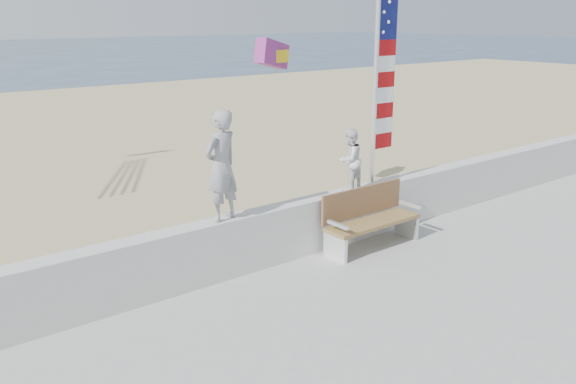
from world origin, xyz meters
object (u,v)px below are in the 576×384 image
(child, at_px, (350,160))
(flag, at_px, (381,74))
(bench, at_px, (369,217))
(adult, at_px, (221,166))

(child, relative_size, flag, 0.30)
(child, bearing_deg, bench, 85.43)
(adult, relative_size, flag, 0.46)
(child, relative_size, bench, 0.58)
(adult, distance_m, bench, 2.89)
(adult, bearing_deg, flag, 164.32)
(adult, distance_m, flag, 3.40)
(flag, bearing_deg, bench, -143.98)
(child, distance_m, bench, 1.02)
(child, distance_m, flag, 1.54)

